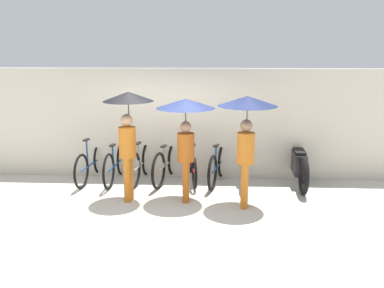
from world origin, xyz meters
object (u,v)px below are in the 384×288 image
(parked_bicycle_6, at_px, (243,165))
(motorcycle, at_px, (299,165))
(parked_bicycle_1, at_px, (116,164))
(pedestrian_leading, at_px, (128,117))
(pedestrian_center, at_px, (186,119))
(parked_bicycle_2, at_px, (141,164))
(parked_bicycle_3, at_px, (167,164))
(parked_bicycle_4, at_px, (192,165))
(pedestrian_trailing, at_px, (247,119))
(parked_bicycle_5, at_px, (218,166))
(parked_bicycle_0, at_px, (91,163))

(parked_bicycle_6, distance_m, motorcycle, 1.18)
(parked_bicycle_1, distance_m, pedestrian_leading, 1.70)
(pedestrian_center, bearing_deg, parked_bicycle_2, 130.72)
(motorcycle, bearing_deg, pedestrian_leading, 110.03)
(motorcycle, bearing_deg, parked_bicycle_2, 92.29)
(parked_bicycle_3, xyz_separation_m, pedestrian_leading, (-0.58, -1.12, 1.21))
(parked_bicycle_1, bearing_deg, pedestrian_leading, -150.78)
(parked_bicycle_2, relative_size, motorcycle, 0.82)
(parked_bicycle_1, bearing_deg, parked_bicycle_4, -83.23)
(parked_bicycle_1, xyz_separation_m, pedestrian_leading, (0.52, -1.06, 1.22))
(parked_bicycle_4, relative_size, pedestrian_center, 0.86)
(pedestrian_leading, distance_m, pedestrian_center, 1.08)
(pedestrian_center, xyz_separation_m, pedestrian_trailing, (1.11, -0.25, 0.05))
(parked_bicycle_1, height_order, parked_bicycle_3, parked_bicycle_3)
(parked_bicycle_4, bearing_deg, parked_bicycle_5, -108.56)
(parked_bicycle_4, relative_size, parked_bicycle_5, 0.99)
(parked_bicycle_6, bearing_deg, pedestrian_leading, 118.25)
(parked_bicycle_3, relative_size, parked_bicycle_6, 0.99)
(parked_bicycle_1, distance_m, parked_bicycle_3, 1.11)
(pedestrian_leading, relative_size, pedestrian_trailing, 1.02)
(parked_bicycle_5, xyz_separation_m, motorcycle, (1.73, 0.02, 0.05))
(parked_bicycle_1, bearing_deg, parked_bicycle_0, 89.06)
(parked_bicycle_2, relative_size, parked_bicycle_3, 0.97)
(pedestrian_center, height_order, pedestrian_trailing, pedestrian_trailing)
(parked_bicycle_0, bearing_deg, parked_bicycle_1, -88.59)
(parked_bicycle_1, bearing_deg, parked_bicycle_5, -86.69)
(parked_bicycle_0, relative_size, parked_bicycle_3, 1.02)
(parked_bicycle_5, height_order, pedestrian_trailing, pedestrian_trailing)
(parked_bicycle_5, bearing_deg, parked_bicycle_4, 92.48)
(pedestrian_leading, distance_m, pedestrian_trailing, 2.20)
(parked_bicycle_3, height_order, parked_bicycle_4, parked_bicycle_3)
(parked_bicycle_0, height_order, parked_bicycle_3, parked_bicycle_3)
(parked_bicycle_1, bearing_deg, parked_bicycle_3, -83.93)
(parked_bicycle_5, xyz_separation_m, pedestrian_trailing, (0.50, -1.30, 1.25))
(parked_bicycle_4, bearing_deg, pedestrian_trailing, -151.50)
(parked_bicycle_6, height_order, pedestrian_leading, pedestrian_leading)
(parked_bicycle_4, height_order, pedestrian_leading, pedestrian_leading)
(parked_bicycle_5, height_order, pedestrian_center, pedestrian_center)
(parked_bicycle_1, bearing_deg, pedestrian_center, -119.81)
(pedestrian_leading, xyz_separation_m, motorcycle, (3.43, 1.10, -1.18))
(parked_bicycle_0, distance_m, parked_bicycle_3, 1.66)
(parked_bicycle_1, relative_size, pedestrian_trailing, 0.88)
(parked_bicycle_6, xyz_separation_m, pedestrian_center, (-1.17, -1.13, 1.20))
(parked_bicycle_4, bearing_deg, parked_bicycle_6, -99.44)
(parked_bicycle_2, height_order, motorcycle, parked_bicycle_2)
(parked_bicycle_0, relative_size, pedestrian_trailing, 0.90)
(parked_bicycle_3, height_order, pedestrian_center, pedestrian_center)
(parked_bicycle_1, distance_m, pedestrian_center, 2.24)
(parked_bicycle_1, xyz_separation_m, pedestrian_trailing, (2.72, -1.28, 1.24))
(parked_bicycle_1, relative_size, pedestrian_leading, 0.87)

